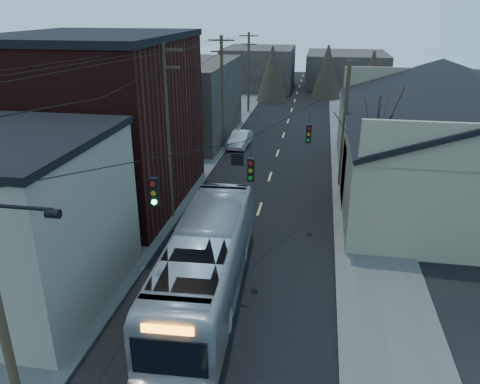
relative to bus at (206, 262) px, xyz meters
The scene contains 13 objects.
road_surface 19.68m from the bus, 86.92° to the left, with size 9.00×110.00×0.02m, color black.
sidewalk_left 20.39m from the bus, 105.54° to the left, with size 4.00×110.00×0.12m, color #474744.
sidewalk_right 21.05m from the bus, 68.90° to the left, with size 4.00×110.00×0.12m, color #474744.
building_clapboard 8.28m from the bus, 169.87° to the right, with size 8.00×8.00×7.00m, color gray.
building_brick 13.52m from the bus, 133.03° to the left, with size 10.00×12.00×10.00m, color black.
building_left_far 27.00m from the bus, 108.27° to the left, with size 9.00×14.00×7.00m, color #2D2824.
warehouse 20.28m from the bus, 46.05° to the left, with size 16.16×20.60×7.73m.
building_far_left 54.82m from the bus, 95.18° to the left, with size 10.00×12.00×6.00m, color #2D2824.
building_far_right 60.13m from the bus, 82.30° to the left, with size 12.00×14.00×5.00m, color #2D2824.
bare_tree 12.35m from the bus, 51.74° to the left, with size 0.40×0.40×7.20m, color black.
utility_lines 14.26m from the bus, 98.53° to the left, with size 11.24×45.28×10.50m.
bus is the anchor object (origin of this frame).
parked_car 23.20m from the bus, 96.05° to the left, with size 1.46×4.18×1.38m, color #B8BBC1.
Camera 1 is at (3.26, -6.34, 11.76)m, focal length 35.00 mm.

